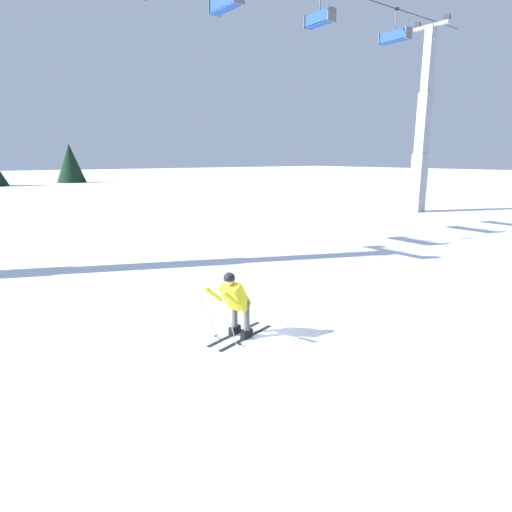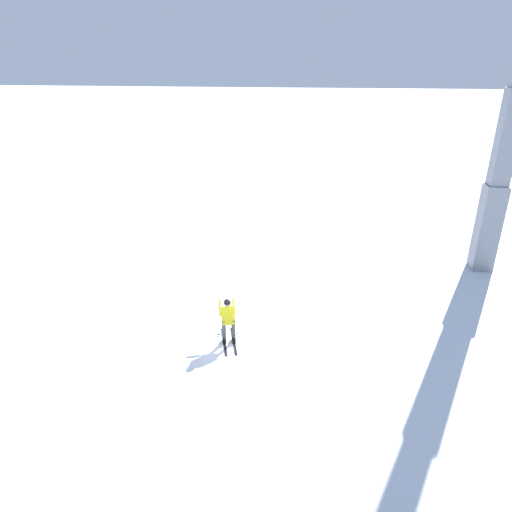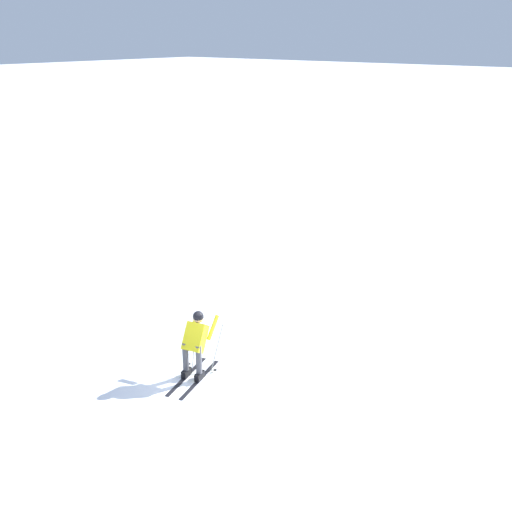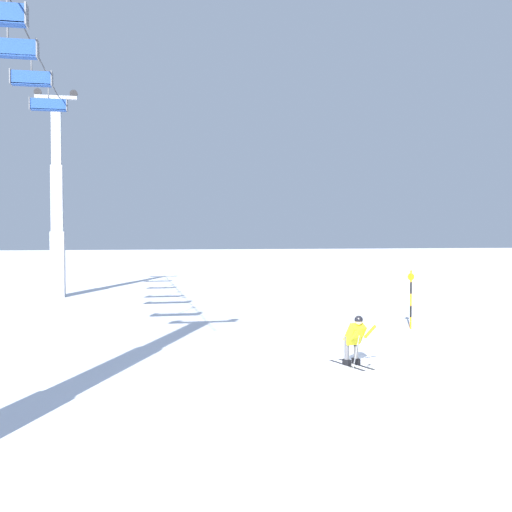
# 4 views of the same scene
# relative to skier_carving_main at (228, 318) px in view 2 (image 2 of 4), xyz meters

# --- Properties ---
(ground_plane) EXTENTS (260.00, 260.00, 0.00)m
(ground_plane) POSITION_rel_skier_carving_main_xyz_m (0.32, 0.66, -0.82)
(ground_plane) COLOR white
(skier_carving_main) EXTENTS (1.71, 0.97, 1.57)m
(skier_carving_main) POSITION_rel_skier_carving_main_xyz_m (0.00, 0.00, 0.00)
(skier_carving_main) COLOR black
(skier_carving_main) RESTS_ON ground_plane
(lift_tower_near) EXTENTS (0.88, 2.87, 12.02)m
(lift_tower_near) POSITION_rel_skier_carving_main_xyz_m (-7.04, 10.13, 4.13)
(lift_tower_near) COLOR gray
(lift_tower_near) RESTS_ON ground_plane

